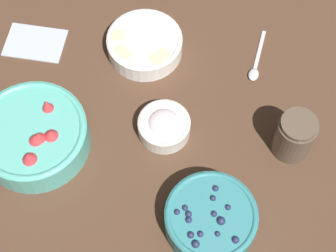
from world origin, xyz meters
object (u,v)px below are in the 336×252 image
at_px(jar_chocolate, 294,136).
at_px(bowl_bananas, 145,44).
at_px(bowl_blueberries, 211,219).
at_px(bowl_strawberries, 33,135).
at_px(bowl_cream, 164,125).

bearing_deg(jar_chocolate, bowl_bananas, 136.20).
bearing_deg(bowl_blueberries, bowl_bananas, 102.64).
distance_m(bowl_strawberries, bowl_cream, 0.26).
bearing_deg(bowl_strawberries, bowl_blueberries, -31.53).
distance_m(bowl_bananas, jar_chocolate, 0.38).
xyz_separation_m(bowl_cream, jar_chocolate, (0.25, -0.06, 0.02)).
bearing_deg(bowl_cream, bowl_strawberries, -178.94).
height_order(bowl_bananas, bowl_cream, bowl_cream).
xyz_separation_m(bowl_blueberries, bowl_cream, (-0.07, 0.20, -0.01)).
height_order(bowl_blueberries, bowl_cream, bowl_blueberries).
relative_size(bowl_blueberries, bowl_bananas, 1.04).
distance_m(bowl_strawberries, bowl_bananas, 0.31).
height_order(bowl_strawberries, jar_chocolate, jar_chocolate).
relative_size(bowl_strawberries, bowl_blueberries, 1.28).
distance_m(bowl_cream, jar_chocolate, 0.26).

